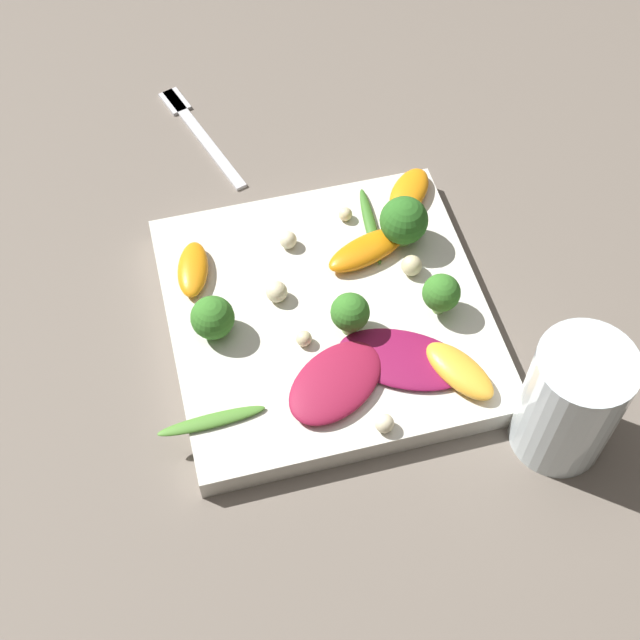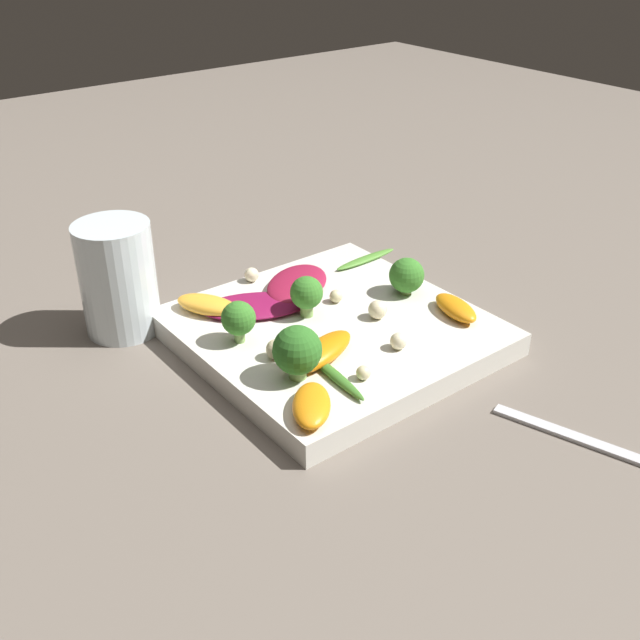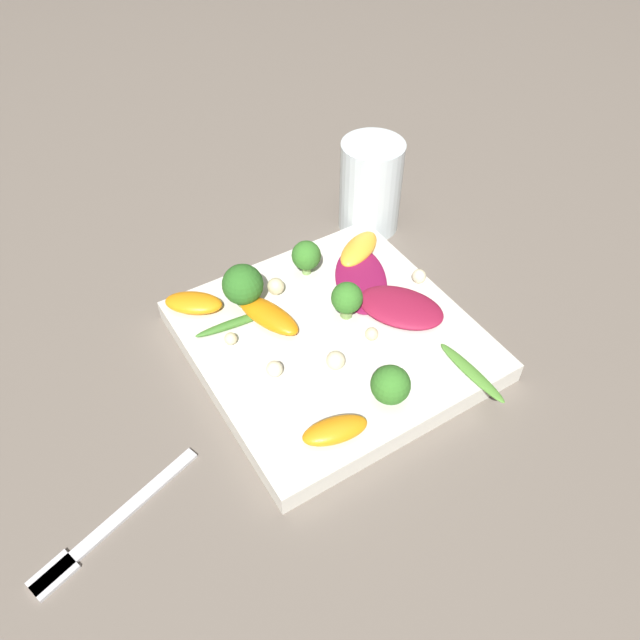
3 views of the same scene
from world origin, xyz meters
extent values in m
plane|color=#6B6056|center=(0.00, 0.00, 0.00)|extent=(2.40, 2.40, 0.00)
cube|color=silver|center=(0.00, 0.00, 0.01)|extent=(0.27, 0.27, 0.02)
cylinder|color=silver|center=(-0.15, -0.15, 0.06)|extent=(0.07, 0.07, 0.11)
cube|color=silver|center=(0.25, 0.07, 0.00)|extent=(0.16, 0.06, 0.01)
cube|color=silver|center=(0.31, 0.08, 0.00)|extent=(0.04, 0.03, 0.01)
ellipsoid|color=maroon|center=(-0.07, -0.05, 0.03)|extent=(0.10, 0.12, 0.01)
ellipsoid|color=maroon|center=(-0.08, 0.01, 0.03)|extent=(0.10, 0.11, 0.01)
ellipsoid|color=orange|center=(0.10, -0.11, 0.03)|extent=(0.07, 0.06, 0.02)
ellipsoid|color=orange|center=(0.06, 0.10, 0.03)|extent=(0.06, 0.04, 0.02)
ellipsoid|color=#FCAD33|center=(-0.09, -0.09, 0.03)|extent=(0.07, 0.06, 0.02)
ellipsoid|color=orange|center=(0.05, -0.05, 0.03)|extent=(0.05, 0.08, 0.02)
cylinder|color=#84AD5B|center=(0.06, -0.08, 0.03)|extent=(0.02, 0.02, 0.02)
sphere|color=#2D6B23|center=(0.06, -0.08, 0.05)|extent=(0.04, 0.04, 0.04)
cylinder|color=#84AD5B|center=(-0.02, -0.09, 0.03)|extent=(0.01, 0.01, 0.02)
sphere|color=#387A28|center=(-0.02, -0.09, 0.05)|extent=(0.03, 0.03, 0.03)
cylinder|color=#7A9E51|center=(0.00, 0.10, 0.03)|extent=(0.01, 0.01, 0.01)
sphere|color=#387A28|center=(0.00, 0.10, 0.04)|extent=(0.04, 0.04, 0.04)
cylinder|color=#7A9E51|center=(-0.03, -0.01, 0.03)|extent=(0.01, 0.01, 0.02)
sphere|color=#387A28|center=(-0.03, -0.01, 0.05)|extent=(0.03, 0.03, 0.03)
ellipsoid|color=#518E33|center=(-0.08, 0.11, 0.03)|extent=(0.02, 0.09, 0.01)
ellipsoid|color=#3D7528|center=(0.08, -0.06, 0.03)|extent=(0.09, 0.02, 0.01)
sphere|color=beige|center=(0.09, -0.04, 0.03)|extent=(0.01, 0.01, 0.01)
sphere|color=beige|center=(-0.03, 0.03, 0.03)|extent=(0.01, 0.01, 0.01)
sphere|color=beige|center=(0.02, -0.08, 0.03)|extent=(0.02, 0.02, 0.02)
sphere|color=beige|center=(0.07, 0.02, 0.03)|extent=(0.02, 0.02, 0.02)
sphere|color=beige|center=(0.02, 0.04, 0.03)|extent=(0.02, 0.02, 0.02)
sphere|color=beige|center=(-0.12, -0.01, 0.03)|extent=(0.02, 0.02, 0.02)
camera|label=1|loc=(-0.42, 0.11, 0.64)|focal=50.00mm
camera|label=2|loc=(0.49, -0.40, 0.39)|focal=42.00mm
camera|label=3|loc=(0.23, 0.35, 0.49)|focal=35.00mm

